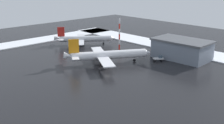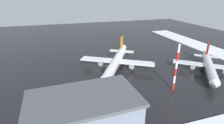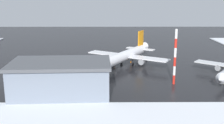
{
  "view_description": "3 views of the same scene",
  "coord_description": "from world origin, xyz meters",
  "px_view_note": "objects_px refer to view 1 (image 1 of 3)",
  "views": [
    {
      "loc": [
        -77.64,
        70.68,
        35.69
      ],
      "look_at": [
        -2.46,
        -0.26,
        4.03
      ],
      "focal_mm": 45.0,
      "sensor_mm": 36.0,
      "label": 1
    },
    {
      "loc": [
        -14.19,
        -69.23,
        30.36
      ],
      "look_at": [
        6.59,
        -2.68,
        2.5
      ],
      "focal_mm": 28.0,
      "sensor_mm": 36.0,
      "label": 2
    },
    {
      "loc": [
        2.1,
        -104.04,
        25.22
      ],
      "look_at": [
        2.66,
        -8.52,
        2.1
      ],
      "focal_mm": 45.0,
      "sensor_mm": 36.0,
      "label": 3
    }
  ],
  "objects_px": {
    "pushback_tug": "(159,58)",
    "antenna_mast": "(119,34)",
    "airplane_parked_starboard": "(84,39)",
    "ground_crew_beside_wing": "(100,61)",
    "airplane_foreground_jet": "(107,55)",
    "cargo_hangar": "(182,49)",
    "ground_crew_by_nose_gear": "(108,64)"
  },
  "relations": [
    {
      "from": "ground_crew_beside_wing",
      "to": "antenna_mast",
      "type": "bearing_deg",
      "value": -69.52
    },
    {
      "from": "airplane_foreground_jet",
      "to": "ground_crew_by_nose_gear",
      "type": "distance_m",
      "value": 4.9
    },
    {
      "from": "pushback_tug",
      "to": "antenna_mast",
      "type": "distance_m",
      "value": 27.21
    },
    {
      "from": "airplane_parked_starboard",
      "to": "antenna_mast",
      "type": "xyz_separation_m",
      "value": [
        -20.78,
        -6.34,
        4.71
      ]
    },
    {
      "from": "airplane_foreground_jet",
      "to": "ground_crew_beside_wing",
      "type": "height_order",
      "value": "airplane_foreground_jet"
    },
    {
      "from": "ground_crew_beside_wing",
      "to": "ground_crew_by_nose_gear",
      "type": "distance_m",
      "value": 5.84
    },
    {
      "from": "airplane_foreground_jet",
      "to": "ground_crew_by_nose_gear",
      "type": "xyz_separation_m",
      "value": [
        -3.29,
        2.37,
        -2.75
      ]
    },
    {
      "from": "airplane_foreground_jet",
      "to": "airplane_parked_starboard",
      "type": "bearing_deg",
      "value": 98.1
    },
    {
      "from": "ground_crew_beside_wing",
      "to": "airplane_foreground_jet",
      "type": "bearing_deg",
      "value": -147.08
    },
    {
      "from": "pushback_tug",
      "to": "airplane_foreground_jet",
      "type": "bearing_deg",
      "value": 179.22
    },
    {
      "from": "airplane_parked_starboard",
      "to": "pushback_tug",
      "type": "distance_m",
      "value": 47.39
    },
    {
      "from": "ground_crew_beside_wing",
      "to": "antenna_mast",
      "type": "height_order",
      "value": "antenna_mast"
    },
    {
      "from": "pushback_tug",
      "to": "antenna_mast",
      "type": "xyz_separation_m",
      "value": [
        26.33,
        -1.59,
        6.66
      ]
    },
    {
      "from": "ground_crew_by_nose_gear",
      "to": "cargo_hangar",
      "type": "distance_m",
      "value": 34.89
    },
    {
      "from": "airplane_foreground_jet",
      "to": "airplane_parked_starboard",
      "type": "xyz_separation_m",
      "value": [
        34.13,
        -14.13,
        -0.48
      ]
    },
    {
      "from": "pushback_tug",
      "to": "airplane_parked_starboard",
      "type": "bearing_deg",
      "value": 129.49
    },
    {
      "from": "ground_crew_beside_wing",
      "to": "antenna_mast",
      "type": "xyz_separation_m",
      "value": [
        10.82,
        -22.46,
        6.98
      ]
    },
    {
      "from": "pushback_tug",
      "to": "ground_crew_beside_wing",
      "type": "relative_size",
      "value": 2.95
    },
    {
      "from": "airplane_foreground_jet",
      "to": "antenna_mast",
      "type": "distance_m",
      "value": 24.8
    },
    {
      "from": "airplane_foreground_jet",
      "to": "airplane_parked_starboard",
      "type": "height_order",
      "value": "airplane_foreground_jet"
    },
    {
      "from": "antenna_mast",
      "to": "pushback_tug",
      "type": "bearing_deg",
      "value": 176.54
    },
    {
      "from": "antenna_mast",
      "to": "cargo_hangar",
      "type": "distance_m",
      "value": 32.28
    },
    {
      "from": "airplane_parked_starboard",
      "to": "ground_crew_by_nose_gear",
      "type": "distance_m",
      "value": 40.96
    },
    {
      "from": "pushback_tug",
      "to": "ground_crew_by_nose_gear",
      "type": "relative_size",
      "value": 2.95
    },
    {
      "from": "ground_crew_by_nose_gear",
      "to": "airplane_foreground_jet",
      "type": "bearing_deg",
      "value": -34.32
    },
    {
      "from": "ground_crew_beside_wing",
      "to": "ground_crew_by_nose_gear",
      "type": "height_order",
      "value": "same"
    },
    {
      "from": "airplane_parked_starboard",
      "to": "ground_crew_beside_wing",
      "type": "distance_m",
      "value": 35.55
    },
    {
      "from": "airplane_foreground_jet",
      "to": "pushback_tug",
      "type": "height_order",
      "value": "airplane_foreground_jet"
    },
    {
      "from": "ground_crew_by_nose_gear",
      "to": "antenna_mast",
      "type": "bearing_deg",
      "value": -52.52
    },
    {
      "from": "cargo_hangar",
      "to": "airplane_parked_starboard",
      "type": "bearing_deg",
      "value": 13.86
    },
    {
      "from": "pushback_tug",
      "to": "cargo_hangar",
      "type": "distance_m",
      "value": 11.8
    },
    {
      "from": "ground_crew_by_nose_gear",
      "to": "airplane_parked_starboard",
      "type": "bearing_deg",
      "value": -22.4
    }
  ]
}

